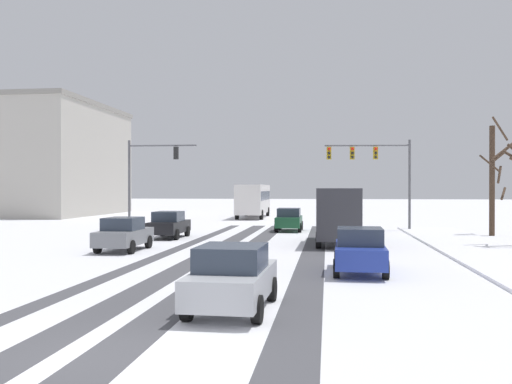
# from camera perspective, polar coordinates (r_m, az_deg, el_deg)

# --- Properties ---
(ground_plane) EXTENTS (300.00, 300.00, 0.00)m
(ground_plane) POSITION_cam_1_polar(r_m,az_deg,el_deg) (10.82, -16.63, -15.82)
(ground_plane) COLOR white
(wheel_track_left_lane) EXTENTS (1.07, 36.92, 0.01)m
(wheel_track_left_lane) POSITION_cam_1_polar(r_m,az_deg,el_deg) (26.74, -1.11, -6.09)
(wheel_track_left_lane) COLOR #4C4C51
(wheel_track_left_lane) RESTS_ON ground
(wheel_track_right_lane) EXTENTS (1.01, 36.92, 0.01)m
(wheel_track_right_lane) POSITION_cam_1_polar(r_m,az_deg,el_deg) (27.01, -4.43, -6.03)
(wheel_track_right_lane) COLOR #4C4C51
(wheel_track_right_lane) RESTS_ON ground
(wheel_track_center) EXTENTS (1.09, 36.92, 0.01)m
(wheel_track_center) POSITION_cam_1_polar(r_m,az_deg,el_deg) (26.46, 5.85, -6.16)
(wheel_track_center) COLOR #4C4C51
(wheel_track_center) RESTS_ON ground
(wheel_track_oncoming) EXTENTS (0.71, 36.92, 0.01)m
(wheel_track_oncoming) POSITION_cam_1_polar(r_m,az_deg,el_deg) (27.48, -8.47, -5.92)
(wheel_track_oncoming) COLOR #4C4C51
(wheel_track_oncoming) RESTS_ON ground
(sidewalk_kerb_right) EXTENTS (4.00, 36.92, 0.12)m
(sidewalk_kerb_right) POSITION_cam_1_polar(r_m,az_deg,el_deg) (25.82, 23.66, -6.23)
(sidewalk_kerb_right) COLOR white
(sidewalk_kerb_right) RESTS_ON ground
(traffic_signal_near_right) EXTENTS (6.13, 0.78, 6.50)m
(traffic_signal_near_right) POSITION_cam_1_polar(r_m,az_deg,el_deg) (41.05, 12.06, 2.85)
(traffic_signal_near_right) COLOR #56565B
(traffic_signal_near_right) RESTS_ON ground
(traffic_signal_near_left) EXTENTS (5.08, 0.38, 6.50)m
(traffic_signal_near_left) POSITION_cam_1_polar(r_m,az_deg,el_deg) (41.18, -11.03, 2.24)
(traffic_signal_near_left) COLOR #56565B
(traffic_signal_near_left) RESTS_ON ground
(car_dark_green_lead) EXTENTS (1.85, 4.11, 1.62)m
(car_dark_green_lead) POSITION_cam_1_polar(r_m,az_deg,el_deg) (39.60, 3.39, -2.81)
(car_dark_green_lead) COLOR #194C2D
(car_dark_green_lead) RESTS_ON ground
(car_black_second) EXTENTS (1.84, 4.10, 1.62)m
(car_black_second) POSITION_cam_1_polar(r_m,az_deg,el_deg) (34.45, -8.87, -3.29)
(car_black_second) COLOR black
(car_black_second) RESTS_ON ground
(car_grey_third) EXTENTS (1.86, 4.11, 1.62)m
(car_grey_third) POSITION_cam_1_polar(r_m,az_deg,el_deg) (27.78, -13.31, -4.18)
(car_grey_third) COLOR slate
(car_grey_third) RESTS_ON ground
(car_blue_fourth) EXTENTS (1.92, 4.14, 1.62)m
(car_blue_fourth) POSITION_cam_1_polar(r_m,az_deg,el_deg) (20.32, 10.53, -5.84)
(car_blue_fourth) COLOR #233899
(car_blue_fourth) RESTS_ON ground
(car_silver_fifth) EXTENTS (1.93, 4.15, 1.62)m
(car_silver_fifth) POSITION_cam_1_polar(r_m,az_deg,el_deg) (13.96, -2.40, -8.69)
(car_silver_fifth) COLOR #B7BABF
(car_silver_fifth) RESTS_ON ground
(bus_oncoming) EXTENTS (2.84, 11.05, 3.38)m
(bus_oncoming) POSITION_cam_1_polar(r_m,az_deg,el_deg) (57.74, -0.25, -0.65)
(bus_oncoming) COLOR silver
(bus_oncoming) RESTS_ON ground
(box_truck_delivery) EXTENTS (2.37, 7.42, 3.02)m
(box_truck_delivery) POSITION_cam_1_polar(r_m,az_deg,el_deg) (30.63, 8.42, -2.22)
(box_truck_delivery) COLOR #194C2D
(box_truck_delivery) RESTS_ON ground
(bare_tree_sidewalk_far) EXTENTS (1.82, 1.68, 7.49)m
(bare_tree_sidewalk_far) POSITION_cam_1_polar(r_m,az_deg,el_deg) (38.60, 22.97, 1.35)
(bare_tree_sidewalk_far) COLOR #423023
(bare_tree_sidewalk_far) RESTS_ON ground
(office_building_far_left_block) EXTENTS (22.63, 19.70, 12.64)m
(office_building_far_left_block) POSITION_cam_1_polar(r_m,az_deg,el_deg) (70.87, -23.83, 3.02)
(office_building_far_left_block) COLOR #B2ADA3
(office_building_far_left_block) RESTS_ON ground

